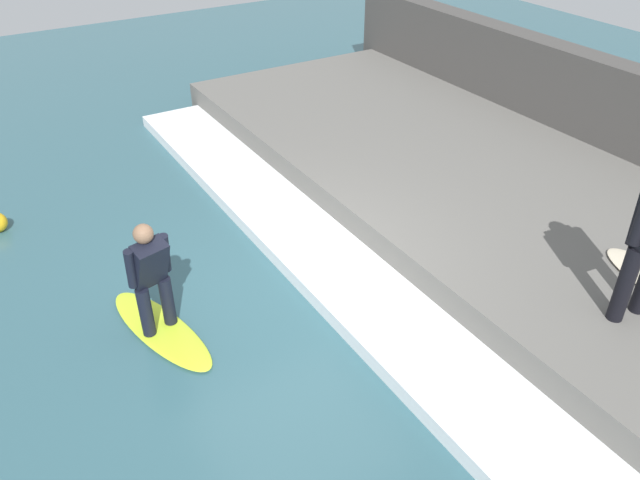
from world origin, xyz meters
name	(u,v)px	position (x,y,z in m)	size (l,w,h in m)	color
ground_plane	(293,297)	(0.00, 0.00, 0.00)	(28.00, 28.00, 0.00)	#335B66
concrete_ledge	(502,204)	(3.44, 0.00, 0.27)	(4.40, 12.67, 0.53)	#66635E
back_wall	(623,127)	(5.89, 0.00, 0.90)	(0.50, 13.31, 1.80)	#474442
wave_foam_crest	(340,274)	(0.68, 0.00, 0.09)	(1.12, 12.04, 0.19)	white
surfboard_riding	(161,329)	(-1.57, 0.24, 0.03)	(0.91, 1.88, 0.06)	#BFE02D
surfer_riding	(151,273)	(-1.57, 0.24, 0.82)	(0.50, 0.45, 1.36)	black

